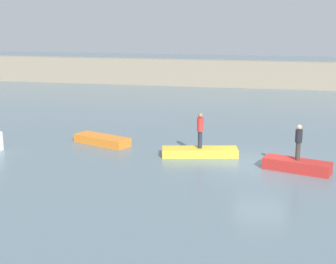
% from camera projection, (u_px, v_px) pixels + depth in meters
% --- Properties ---
extents(ground_plane, '(120.00, 120.00, 0.00)m').
position_uv_depth(ground_plane, '(262.00, 165.00, 24.44)').
color(ground_plane, slate).
extents(embankment_wall, '(80.00, 1.20, 2.55)m').
position_uv_depth(embankment_wall, '(268.00, 75.00, 47.93)').
color(embankment_wall, gray).
rests_on(embankment_wall, ground_plane).
extents(rowboat_orange, '(3.46, 2.26, 0.45)m').
position_uv_depth(rowboat_orange, '(102.00, 140.00, 28.28)').
color(rowboat_orange, orange).
rests_on(rowboat_orange, ground_plane).
extents(rowboat_yellow, '(3.97, 1.76, 0.42)m').
position_uv_depth(rowboat_yellow, '(200.00, 152.00, 25.94)').
color(rowboat_yellow, gold).
rests_on(rowboat_yellow, ground_plane).
extents(rowboat_red, '(3.21, 1.84, 0.54)m').
position_uv_depth(rowboat_red, '(297.00, 166.00, 23.52)').
color(rowboat_red, red).
rests_on(rowboat_red, ground_plane).
extents(person_dark_shirt, '(0.32, 0.32, 1.68)m').
position_uv_depth(person_dark_shirt, '(299.00, 140.00, 23.23)').
color(person_dark_shirt, '#38332D').
rests_on(person_dark_shirt, rowboat_red).
extents(person_red_shirt, '(0.32, 0.32, 1.83)m').
position_uv_depth(person_red_shirt, '(200.00, 128.00, 25.65)').
color(person_red_shirt, '#232838').
rests_on(person_red_shirt, rowboat_yellow).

